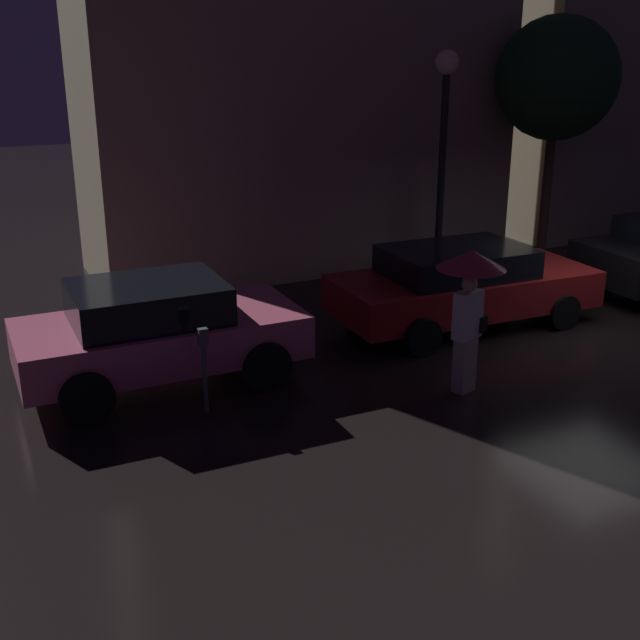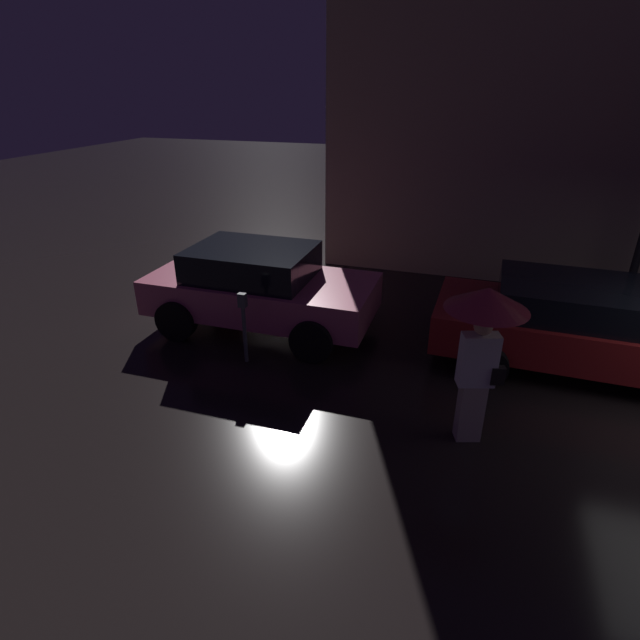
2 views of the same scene
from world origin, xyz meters
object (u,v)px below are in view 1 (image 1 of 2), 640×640
parked_car_pink (158,330)px  pedestrian_with_umbrella (470,285)px  parked_car_red (462,284)px  parking_meter (204,360)px  street_lamp_near (444,117)px

parked_car_pink → pedestrian_with_umbrella: 4.35m
parked_car_red → parking_meter: bearing=-162.4°
parked_car_red → parking_meter: 5.18m
pedestrian_with_umbrella → street_lamp_near: (2.67, 4.74, 1.68)m
parked_car_pink → street_lamp_near: (6.39, 2.62, 2.44)m
parked_car_red → pedestrian_with_umbrella: (-1.54, -2.30, 0.82)m
parking_meter → street_lamp_near: street_lamp_near is taller
parked_car_pink → parking_meter: bearing=-77.0°
pedestrian_with_umbrella → street_lamp_near: street_lamp_near is taller
street_lamp_near → pedestrian_with_umbrella: bearing=-119.4°
parked_car_red → parked_car_pink: bearing=-176.2°
parked_car_red → street_lamp_near: street_lamp_near is taller
parked_car_pink → parked_car_red: parked_car_pink is taller
parked_car_red → pedestrian_with_umbrella: pedestrian_with_umbrella is taller
parking_meter → parked_car_red: bearing=15.8°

